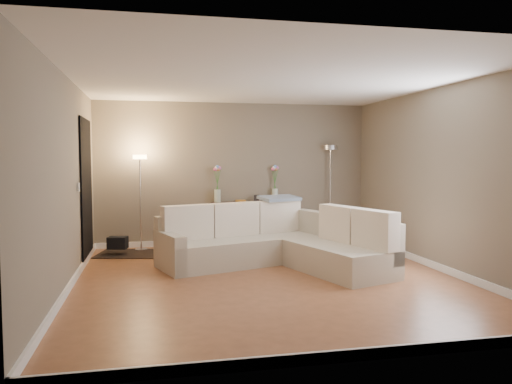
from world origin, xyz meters
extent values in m
cube|color=#985A37|center=(0.00, 0.00, -0.01)|extent=(5.00, 5.50, 0.01)
cube|color=white|center=(0.00, 0.00, 2.60)|extent=(5.00, 5.50, 0.01)
cube|color=#7A6F5D|center=(0.00, 2.76, 1.30)|extent=(5.00, 0.02, 2.60)
cube|color=#7A6F5D|center=(0.00, -2.76, 1.30)|extent=(5.00, 0.02, 2.60)
cube|color=#7A6F5D|center=(-2.51, 0.00, 1.30)|extent=(0.02, 5.50, 2.60)
cube|color=#7A6F5D|center=(2.51, 0.00, 1.30)|extent=(0.02, 5.50, 2.60)
cube|color=white|center=(0.00, 2.73, 0.05)|extent=(5.00, 0.03, 0.10)
cube|color=white|center=(0.00, -2.73, 0.05)|extent=(5.00, 0.03, 0.10)
cube|color=white|center=(-2.48, 0.00, 0.05)|extent=(0.03, 5.50, 0.10)
cube|color=white|center=(2.48, 0.00, 0.05)|extent=(0.03, 5.50, 0.10)
cube|color=black|center=(-2.48, 1.70, 1.10)|extent=(0.02, 1.20, 2.20)
cube|color=white|center=(-2.48, 0.85, 1.20)|extent=(0.02, 0.08, 0.12)
cube|color=beige|center=(-0.12, 1.05, 0.20)|extent=(2.70, 1.63, 0.39)
cube|color=beige|center=(-0.23, 1.38, 0.47)|extent=(2.49, 0.97, 0.55)
cube|color=beige|center=(-1.26, 0.68, 0.28)|extent=(0.44, 0.90, 0.55)
cube|color=beige|center=(1.05, 0.14, 0.20)|extent=(1.33, 1.77, 0.39)
cube|color=beige|center=(1.24, 0.67, 0.47)|extent=(0.94, 2.40, 0.55)
cube|color=#F7E4CA|center=(-0.99, 1.02, 0.65)|extent=(0.80, 0.44, 0.51)
cube|color=#F7E4CA|center=(-0.24, 1.26, 0.65)|extent=(0.80, 0.44, 0.51)
cube|color=#F7E4CA|center=(0.51, 1.50, 0.65)|extent=(0.80, 0.44, 0.51)
cube|color=#F7E4CA|center=(1.18, 0.50, 0.65)|extent=(0.42, 0.74, 0.51)
cube|color=#F7E4CA|center=(1.41, -0.21, 0.65)|extent=(0.42, 0.74, 0.51)
cube|color=gray|center=(0.55, 1.54, 0.94)|extent=(0.74, 0.58, 0.09)
cube|color=black|center=(0.21, 2.64, 0.77)|extent=(1.29, 0.38, 0.04)
cube|color=black|center=(-0.37, 2.48, 0.37)|extent=(0.05, 0.05, 0.75)
cube|color=black|center=(-0.38, 2.76, 0.37)|extent=(0.05, 0.05, 0.75)
cube|color=black|center=(0.80, 2.52, 0.37)|extent=(0.05, 0.05, 0.75)
cube|color=black|center=(0.80, 2.79, 0.37)|extent=(0.05, 0.05, 0.75)
cube|color=black|center=(0.21, 2.64, 0.18)|extent=(1.21, 0.35, 0.03)
cube|color=#BF3333|center=(-0.32, 2.62, 0.29)|extent=(0.03, 0.16, 0.19)
cube|color=#3359A5|center=(-0.27, 2.62, 0.30)|extent=(0.04, 0.16, 0.21)
cube|color=gold|center=(-0.23, 2.63, 0.30)|extent=(0.05, 0.16, 0.23)
cube|color=#3F7F4C|center=(-0.18, 2.63, 0.29)|extent=(0.05, 0.16, 0.19)
cube|color=#994C99|center=(-0.13, 2.63, 0.30)|extent=(0.03, 0.16, 0.21)
cube|color=orange|center=(-0.09, 2.63, 0.30)|extent=(0.04, 0.16, 0.23)
cube|color=#262626|center=(-0.04, 2.63, 0.29)|extent=(0.05, 0.16, 0.19)
cube|color=#4C99B2|center=(0.01, 2.63, 0.30)|extent=(0.05, 0.16, 0.21)
cube|color=#B2A58C|center=(0.05, 2.63, 0.30)|extent=(0.03, 0.16, 0.23)
cube|color=brown|center=(0.09, 2.63, 0.29)|extent=(0.04, 0.16, 0.19)
cube|color=navy|center=(0.14, 2.64, 0.30)|extent=(0.05, 0.16, 0.21)
cube|color=gold|center=(0.19, 2.64, 0.30)|extent=(0.05, 0.16, 0.23)
cube|color=black|center=(0.20, 2.81, 1.16)|extent=(0.91, 0.07, 0.71)
cube|color=white|center=(0.20, 2.79, 1.16)|extent=(0.79, 0.03, 0.59)
cube|color=orange|center=(0.09, 2.61, 0.81)|extent=(0.18, 0.12, 0.04)
cube|color=black|center=(0.39, 2.60, 0.86)|extent=(0.10, 0.02, 0.13)
cube|color=black|center=(0.51, 2.60, 0.85)|extent=(0.08, 0.02, 0.11)
cylinder|color=silver|center=(-0.33, 2.62, 0.91)|extent=(0.12, 0.12, 0.24)
cylinder|color=#38722D|center=(-0.35, 2.62, 1.19)|extent=(0.10, 0.01, 0.41)
sphere|color=#E5598C|center=(-0.37, 2.62, 1.39)|extent=(0.07, 0.07, 0.07)
cylinder|color=#38722D|center=(-0.34, 2.62, 1.20)|extent=(0.05, 0.01, 0.43)
sphere|color=white|center=(-0.35, 2.62, 1.41)|extent=(0.07, 0.07, 0.07)
cylinder|color=#38722D|center=(-0.33, 2.62, 1.21)|extent=(0.01, 0.01, 0.45)
sphere|color=#598CE5|center=(-0.33, 2.62, 1.43)|extent=(0.07, 0.07, 0.07)
cylinder|color=#38722D|center=(-0.32, 2.62, 1.19)|extent=(0.05, 0.01, 0.41)
sphere|color=#E58C4C|center=(-0.31, 2.62, 1.39)|extent=(0.07, 0.07, 0.07)
cylinder|color=#38722D|center=(-0.31, 2.62, 1.20)|extent=(0.10, 0.01, 0.42)
sphere|color=#D866B2|center=(-0.29, 2.62, 1.41)|extent=(0.07, 0.07, 0.07)
cylinder|color=silver|center=(0.75, 2.66, 0.91)|extent=(0.12, 0.12, 0.24)
cylinder|color=#38722D|center=(0.73, 2.66, 1.19)|extent=(0.10, 0.01, 0.41)
sphere|color=#E5598C|center=(0.71, 2.65, 1.39)|extent=(0.07, 0.07, 0.07)
cylinder|color=#38722D|center=(0.74, 2.66, 1.20)|extent=(0.05, 0.01, 0.43)
sphere|color=white|center=(0.73, 2.66, 1.41)|extent=(0.07, 0.07, 0.07)
cylinder|color=#38722D|center=(0.75, 2.66, 1.21)|extent=(0.01, 0.01, 0.45)
sphere|color=#598CE5|center=(0.75, 2.66, 1.43)|extent=(0.07, 0.07, 0.07)
cylinder|color=#38722D|center=(0.76, 2.66, 1.19)|extent=(0.05, 0.01, 0.41)
sphere|color=#E58C4C|center=(0.77, 2.66, 1.39)|extent=(0.07, 0.07, 0.07)
cylinder|color=#38722D|center=(0.77, 2.66, 1.20)|extent=(0.10, 0.01, 0.42)
sphere|color=#D866B2|center=(0.79, 2.66, 1.41)|extent=(0.07, 0.07, 0.07)
cylinder|color=silver|center=(-1.69, 2.41, 0.01)|extent=(0.26, 0.26, 0.03)
cylinder|color=silver|center=(-1.69, 2.41, 0.80)|extent=(0.03, 0.03, 1.57)
cylinder|color=#FFBF72|center=(-1.69, 2.41, 1.61)|extent=(0.28, 0.28, 0.07)
cylinder|color=silver|center=(1.82, 2.59, 0.01)|extent=(0.30, 0.30, 0.03)
cylinder|color=silver|center=(1.82, 2.59, 0.89)|extent=(0.03, 0.03, 1.74)
cylinder|color=silver|center=(1.82, 2.59, 1.79)|extent=(0.33, 0.33, 0.08)
cube|color=black|center=(-1.85, 2.13, 0.01)|extent=(1.23, 1.03, 0.01)
cube|color=black|center=(-2.06, 2.08, 0.21)|extent=(0.35, 0.28, 0.20)
camera|label=1|loc=(-1.50, -6.33, 1.61)|focal=35.00mm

